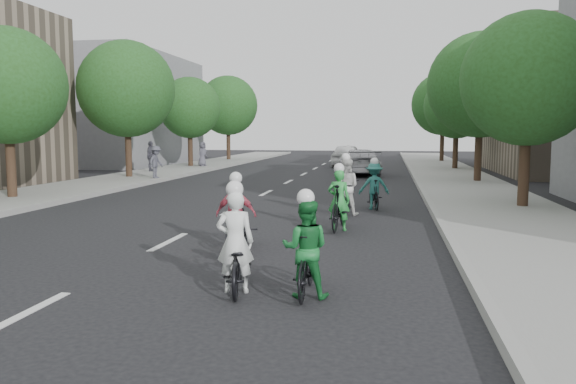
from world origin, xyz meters
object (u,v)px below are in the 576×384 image
(cyclist_4, at_px, (306,256))
(follow_car_trail, at_px, (347,155))
(follow_car_lead, at_px, (360,162))
(cyclist_5, at_px, (346,193))
(cyclist_3, at_px, (237,221))
(spectator_0, at_px, (156,162))
(cyclist_1, at_px, (374,189))
(cyclist_2, at_px, (237,255))
(cyclist_0, at_px, (339,205))
(spectator_2, at_px, (202,154))
(spectator_1, at_px, (151,156))

(cyclist_4, relative_size, follow_car_trail, 0.35)
(follow_car_lead, bearing_deg, cyclist_5, 82.43)
(cyclist_5, relative_size, follow_car_trail, 0.42)
(cyclist_3, height_order, spectator_0, spectator_0)
(cyclist_1, distance_m, cyclist_3, 7.05)
(cyclist_2, bearing_deg, cyclist_0, -111.90)
(cyclist_1, distance_m, follow_car_trail, 21.32)
(cyclist_0, bearing_deg, cyclist_1, -96.28)
(cyclist_0, height_order, spectator_2, spectator_2)
(cyclist_1, bearing_deg, cyclist_3, 56.93)
(cyclist_2, height_order, cyclist_3, cyclist_2)
(cyclist_3, relative_size, spectator_2, 1.00)
(follow_car_trail, bearing_deg, spectator_0, 59.85)
(cyclist_3, relative_size, spectator_0, 1.02)
(cyclist_1, distance_m, cyclist_2, 9.67)
(cyclist_5, distance_m, follow_car_trail, 22.58)
(cyclist_1, xyz_separation_m, follow_car_trail, (-2.38, 21.19, 0.16))
(follow_car_trail, height_order, spectator_0, spectator_0)
(cyclist_3, bearing_deg, spectator_2, -67.43)
(cyclist_0, xyz_separation_m, spectator_1, (-12.21, 16.50, 0.39))
(cyclist_3, relative_size, cyclist_4, 1.01)
(cyclist_2, relative_size, cyclist_4, 1.11)
(cyclist_1, bearing_deg, cyclist_2, 67.91)
(spectator_0, distance_m, spectator_1, 4.94)
(spectator_1, bearing_deg, cyclist_2, -158.77)
(cyclist_0, xyz_separation_m, cyclist_2, (-1.06, -5.61, -0.07))
(follow_car_lead, bearing_deg, follow_car_trail, -89.26)
(spectator_2, bearing_deg, cyclist_2, -140.99)
(cyclist_4, bearing_deg, cyclist_3, -58.86)
(cyclist_1, relative_size, cyclist_3, 1.01)
(cyclist_0, xyz_separation_m, cyclist_4, (0.01, -5.68, -0.02))
(cyclist_0, height_order, follow_car_lead, cyclist_0)
(cyclist_5, bearing_deg, cyclist_3, 73.80)
(cyclist_4, bearing_deg, spectator_2, -68.93)
(cyclist_1, relative_size, cyclist_4, 1.02)
(cyclist_1, xyz_separation_m, cyclist_5, (-0.78, -1.33, 0.02))
(spectator_2, bearing_deg, cyclist_1, -127.60)
(cyclist_5, height_order, follow_car_trail, cyclist_5)
(cyclist_0, bearing_deg, cyclist_5, -84.63)
(cyclist_3, bearing_deg, cyclist_5, -107.13)
(cyclist_1, height_order, cyclist_5, cyclist_5)
(follow_car_trail, xyz_separation_m, spectator_0, (-8.36, -13.00, 0.16))
(spectator_1, bearing_deg, follow_car_trail, -56.46)
(cyclist_4, xyz_separation_m, spectator_1, (-12.22, 22.18, 0.41))
(follow_car_lead, height_order, spectator_2, spectator_2)
(cyclist_3, bearing_deg, follow_car_lead, -91.86)
(cyclist_3, height_order, follow_car_trail, cyclist_3)
(cyclist_2, xyz_separation_m, follow_car_trail, (-0.56, 30.69, 0.24))
(spectator_0, height_order, spectator_2, spectator_2)
(follow_car_lead, xyz_separation_m, spectator_2, (-10.49, 3.83, 0.23))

